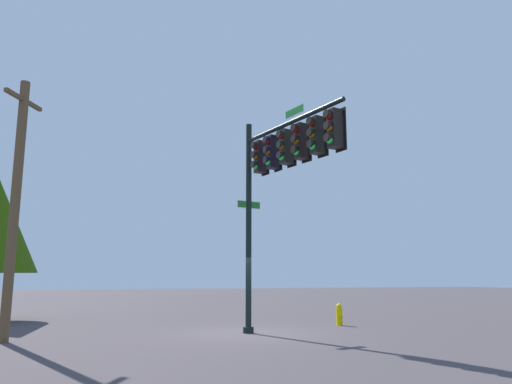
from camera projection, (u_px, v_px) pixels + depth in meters
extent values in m
plane|color=#453D41|center=(248.00, 333.00, 16.21)|extent=(120.00, 120.00, 0.00)
cylinder|color=black|center=(249.00, 225.00, 16.83)|extent=(0.20, 0.20, 7.25)
cylinder|color=black|center=(248.00, 330.00, 16.23)|extent=(0.36, 0.36, 0.20)
cylinder|color=black|center=(290.00, 123.00, 15.29)|extent=(4.81, 1.45, 0.14)
cylinder|color=black|center=(266.00, 148.00, 16.34)|extent=(2.20, 0.68, 1.07)
cube|color=black|center=(260.00, 157.00, 16.59)|extent=(0.40, 0.43, 1.10)
cube|color=black|center=(265.00, 158.00, 16.69)|extent=(0.44, 0.15, 1.22)
sphere|color=maroon|center=(255.00, 147.00, 16.54)|extent=(0.22, 0.22, 0.22)
cylinder|color=black|center=(254.00, 145.00, 16.52)|extent=(0.26, 0.19, 0.23)
sphere|color=#855607|center=(255.00, 156.00, 16.49)|extent=(0.22, 0.22, 0.22)
cylinder|color=black|center=(254.00, 155.00, 16.46)|extent=(0.26, 0.19, 0.23)
sphere|color=#20FF59|center=(255.00, 166.00, 16.43)|extent=(0.22, 0.22, 0.22)
cylinder|color=black|center=(254.00, 164.00, 16.40)|extent=(0.26, 0.19, 0.23)
cube|color=black|center=(273.00, 152.00, 15.95)|extent=(0.39, 0.42, 1.10)
cube|color=black|center=(278.00, 153.00, 16.05)|extent=(0.44, 0.14, 1.22)
sphere|color=maroon|center=(268.00, 142.00, 15.91)|extent=(0.22, 0.22, 0.22)
cylinder|color=black|center=(266.00, 140.00, 15.89)|extent=(0.26, 0.19, 0.23)
sphere|color=#855607|center=(268.00, 152.00, 15.86)|extent=(0.22, 0.22, 0.22)
cylinder|color=black|center=(266.00, 150.00, 15.83)|extent=(0.26, 0.19, 0.23)
sphere|color=#20FF59|center=(268.00, 162.00, 15.80)|extent=(0.22, 0.22, 0.22)
cylinder|color=black|center=(266.00, 160.00, 15.78)|extent=(0.26, 0.19, 0.23)
cube|color=black|center=(287.00, 147.00, 15.32)|extent=(0.41, 0.43, 1.10)
cube|color=black|center=(292.00, 148.00, 15.43)|extent=(0.43, 0.16, 1.22)
sphere|color=maroon|center=(281.00, 136.00, 15.27)|extent=(0.22, 0.22, 0.22)
cylinder|color=black|center=(280.00, 134.00, 15.25)|extent=(0.26, 0.20, 0.23)
sphere|color=#855607|center=(281.00, 146.00, 15.21)|extent=(0.22, 0.22, 0.22)
cylinder|color=black|center=(280.00, 144.00, 15.19)|extent=(0.26, 0.20, 0.23)
sphere|color=#20FF59|center=(282.00, 157.00, 15.15)|extent=(0.22, 0.22, 0.22)
cylinder|color=black|center=(280.00, 155.00, 15.13)|extent=(0.26, 0.20, 0.23)
cube|color=black|center=(301.00, 142.00, 14.68)|extent=(0.41, 0.44, 1.10)
cube|color=black|center=(306.00, 143.00, 14.79)|extent=(0.43, 0.16, 1.22)
sphere|color=maroon|center=(296.00, 130.00, 14.63)|extent=(0.22, 0.22, 0.22)
cylinder|color=black|center=(294.00, 128.00, 14.61)|extent=(0.26, 0.20, 0.23)
sphere|color=#855607|center=(296.00, 141.00, 14.58)|extent=(0.22, 0.22, 0.22)
cylinder|color=black|center=(295.00, 139.00, 14.55)|extent=(0.26, 0.20, 0.23)
sphere|color=#20FF59|center=(296.00, 152.00, 14.52)|extent=(0.22, 0.22, 0.22)
cylinder|color=black|center=(295.00, 150.00, 14.49)|extent=(0.26, 0.20, 0.23)
cube|color=black|center=(317.00, 136.00, 14.05)|extent=(0.41, 0.44, 1.10)
cube|color=black|center=(323.00, 137.00, 14.16)|extent=(0.43, 0.17, 1.22)
sphere|color=maroon|center=(312.00, 123.00, 14.00)|extent=(0.22, 0.22, 0.22)
cylinder|color=black|center=(310.00, 121.00, 13.97)|extent=(0.26, 0.20, 0.23)
sphere|color=#855607|center=(312.00, 134.00, 13.94)|extent=(0.22, 0.22, 0.22)
cylinder|color=black|center=(311.00, 132.00, 13.92)|extent=(0.26, 0.20, 0.23)
sphere|color=#20FF59|center=(312.00, 146.00, 13.88)|extent=(0.22, 0.22, 0.22)
cylinder|color=black|center=(311.00, 144.00, 13.86)|extent=(0.26, 0.20, 0.23)
cube|color=black|center=(335.00, 129.00, 13.42)|extent=(0.40, 0.42, 1.10)
cube|color=black|center=(341.00, 130.00, 13.52)|extent=(0.44, 0.14, 1.22)
sphere|color=maroon|center=(329.00, 116.00, 13.38)|extent=(0.22, 0.22, 0.22)
cylinder|color=black|center=(327.00, 114.00, 13.35)|extent=(0.26, 0.19, 0.23)
sphere|color=#855607|center=(329.00, 128.00, 13.32)|extent=(0.22, 0.22, 0.22)
cylinder|color=black|center=(328.00, 126.00, 13.30)|extent=(0.26, 0.19, 0.23)
sphere|color=#20FF59|center=(330.00, 140.00, 13.26)|extent=(0.22, 0.22, 0.22)
cylinder|color=black|center=(328.00, 138.00, 13.24)|extent=(0.26, 0.19, 0.23)
cube|color=white|center=(294.00, 111.00, 15.13)|extent=(0.91, 0.27, 0.26)
cube|color=#1D7B2E|center=(294.00, 111.00, 15.13)|extent=(0.88, 0.27, 0.22)
cube|color=white|center=(249.00, 205.00, 16.96)|extent=(0.27, 0.91, 0.26)
cube|color=#1C7223|center=(249.00, 205.00, 16.96)|extent=(0.27, 0.88, 0.22)
cylinder|color=brown|center=(15.00, 206.00, 14.59)|extent=(0.29, 0.29, 7.89)
cube|color=brown|center=(24.00, 100.00, 15.17)|extent=(1.69, 0.86, 0.12)
cylinder|color=#DCC500|center=(339.00, 317.00, 18.83)|extent=(0.24, 0.24, 0.65)
sphere|color=yellow|center=(339.00, 306.00, 18.90)|extent=(0.22, 0.22, 0.22)
cylinder|color=#DABD01|center=(341.00, 316.00, 18.69)|extent=(0.12, 0.10, 0.10)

